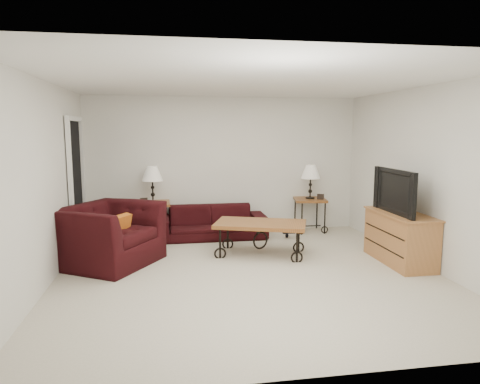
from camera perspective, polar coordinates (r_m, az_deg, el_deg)
name	(u,v)px	position (r m, az deg, el deg)	size (l,w,h in m)	color
ground	(249,273)	(5.89, 1.13, -10.65)	(5.00, 5.00, 0.00)	beige
wall_back	(224,165)	(8.07, -2.08, 3.55)	(5.00, 0.02, 2.50)	silver
wall_front	(311,219)	(3.21, 9.34, -3.58)	(5.00, 0.02, 2.50)	silver
wall_left	(44,184)	(5.71, -24.33, 0.92)	(0.02, 5.00, 2.50)	silver
wall_right	(426,177)	(6.54, 23.24, 1.81)	(0.02, 5.00, 2.50)	silver
ceiling	(249,81)	(5.60, 1.20, 14.33)	(5.00, 5.00, 0.00)	white
doorway	(76,186)	(7.33, -20.72, 0.75)	(0.08, 0.94, 2.04)	black
sofa	(211,222)	(7.70, -3.79, -3.97)	(1.93, 0.75, 0.56)	black
side_table_left	(154,220)	(7.84, -11.28, -3.62)	(0.58, 0.58, 0.63)	brown
side_table_right	(310,215)	(8.26, 9.13, -3.00)	(0.58, 0.58, 0.63)	brown
lamp_left	(153,184)	(7.74, -11.41, 0.98)	(0.36, 0.36, 0.63)	black
lamp_right	(310,182)	(8.16, 9.23, 1.34)	(0.36, 0.36, 0.63)	black
photo_frame_left	(144,201)	(7.64, -12.52, -1.15)	(0.13, 0.02, 0.11)	black
photo_frame_right	(321,197)	(8.10, 10.53, -0.61)	(0.13, 0.02, 0.10)	black
coffee_table	(260,239)	(6.66, 2.70, -6.13)	(1.35, 0.73, 0.51)	brown
armchair	(109,235)	(6.46, -16.80, -5.40)	(1.30, 1.14, 0.85)	black
throw_pillow	(119,229)	(6.37, -15.55, -4.64)	(0.38, 0.10, 0.38)	#B76817
tv_stand	(400,238)	(6.66, 20.24, -5.67)	(0.51, 1.21, 0.73)	#BC7C45
television	(401,191)	(6.53, 20.38, 0.10)	(1.09, 0.14, 0.63)	black
backpack	(287,226)	(7.74, 6.20, -4.48)	(0.33, 0.25, 0.42)	black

